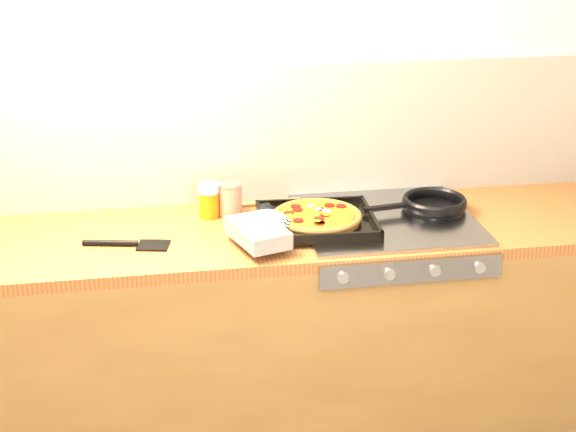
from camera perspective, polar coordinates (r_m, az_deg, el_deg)
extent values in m
plane|color=beige|center=(3.17, -2.77, 7.05)|extent=(3.20, 0.00, 3.20)
cube|color=white|center=(3.19, -2.71, 5.25)|extent=(3.20, 0.02, 0.50)
cube|color=olive|center=(3.21, -1.84, -8.65)|extent=(3.20, 0.60, 0.86)
cube|color=brown|center=(3.01, -1.94, -1.22)|extent=(3.20, 0.60, 0.04)
cube|color=gray|center=(2.84, 7.94, -3.49)|extent=(0.60, 0.03, 0.08)
cylinder|color=#A5A5AA|center=(2.77, 3.58, -3.98)|extent=(0.04, 0.02, 0.04)
cylinder|color=#A5A5AA|center=(2.81, 6.56, -3.74)|extent=(0.04, 0.02, 0.04)
cylinder|color=#A5A5AA|center=(2.85, 9.47, -3.50)|extent=(0.04, 0.02, 0.04)
cylinder|color=#A5A5AA|center=(2.90, 12.28, -3.25)|extent=(0.04, 0.02, 0.04)
cube|color=gray|center=(3.08, 6.36, -0.24)|extent=(0.60, 0.56, 0.02)
cube|color=black|center=(3.00, 1.87, -0.44)|extent=(0.40, 0.36, 0.01)
cube|color=black|center=(3.14, 1.42, 0.96)|extent=(0.39, 0.03, 0.02)
cube|color=black|center=(2.84, 2.39, -1.37)|extent=(0.39, 0.03, 0.02)
cube|color=black|center=(3.03, 5.42, 0.02)|extent=(0.03, 0.34, 0.02)
cube|color=black|center=(2.97, -1.73, -0.31)|extent=(0.03, 0.34, 0.02)
cylinder|color=olive|center=(2.99, 1.88, -0.16)|extent=(0.31, 0.31, 0.02)
torus|color=olive|center=(2.99, 1.88, 0.01)|extent=(0.32, 0.32, 0.02)
cylinder|color=orange|center=(2.99, 1.88, 0.05)|extent=(0.27, 0.27, 0.01)
cylinder|color=maroon|center=(2.98, 2.43, 0.09)|extent=(0.04, 0.04, 0.00)
cylinder|color=maroon|center=(3.05, 0.50, 0.63)|extent=(0.04, 0.04, 0.00)
cylinder|color=maroon|center=(2.91, 2.03, -0.46)|extent=(0.04, 0.04, 0.00)
cylinder|color=maroon|center=(2.98, 0.06, 0.18)|extent=(0.04, 0.04, 0.00)
cylinder|color=maroon|center=(3.06, 2.70, 0.70)|extent=(0.04, 0.04, 0.00)
cylinder|color=maroon|center=(3.03, 2.00, 0.47)|extent=(0.04, 0.04, 0.00)
cylinder|color=maroon|center=(2.92, 0.67, -0.30)|extent=(0.04, 0.04, 0.00)
cylinder|color=maroon|center=(3.05, 3.45, 0.64)|extent=(0.04, 0.04, 0.00)
cylinder|color=maroon|center=(2.91, 2.06, -0.44)|extent=(0.04, 0.04, 0.00)
cylinder|color=maroon|center=(2.94, 2.02, -0.19)|extent=(0.04, 0.04, 0.00)
cylinder|color=maroon|center=(3.02, 0.62, 0.41)|extent=(0.04, 0.04, 0.00)
ellipsoid|color=gold|center=(2.96, 0.48, 0.01)|extent=(0.03, 0.02, 0.01)
ellipsoid|color=gold|center=(2.96, 0.04, 0.04)|extent=(0.03, 0.02, 0.01)
ellipsoid|color=gold|center=(3.03, 1.59, 0.50)|extent=(0.03, 0.02, 0.01)
ellipsoid|color=gold|center=(3.06, 1.41, 0.75)|extent=(0.03, 0.02, 0.01)
ellipsoid|color=gold|center=(2.92, 1.86, -0.33)|extent=(0.03, 0.02, 0.01)
ellipsoid|color=gold|center=(2.97, 2.56, 0.09)|extent=(0.03, 0.02, 0.01)
ellipsoid|color=gold|center=(2.99, 2.30, 0.20)|extent=(0.03, 0.02, 0.01)
ellipsoid|color=gold|center=(2.95, 0.58, -0.06)|extent=(0.03, 0.02, 0.01)
ellipsoid|color=gold|center=(3.05, 1.79, 0.66)|extent=(0.03, 0.02, 0.01)
ellipsoid|color=silver|center=(3.06, 1.48, 0.69)|extent=(0.03, 0.03, 0.01)
ellipsoid|color=silver|center=(3.02, 1.96, 0.45)|extent=(0.03, 0.03, 0.01)
ellipsoid|color=silver|center=(3.01, 2.49, 0.35)|extent=(0.03, 0.03, 0.01)
cube|color=black|center=(2.83, -1.97, -1.08)|extent=(0.20, 0.26, 0.05)
ellipsoid|color=black|center=(2.93, -1.40, -0.24)|extent=(0.14, 0.14, 0.05)
cylinder|color=black|center=(2.87, -0.57, -0.79)|extent=(0.09, 0.11, 0.05)
cylinder|color=black|center=(3.17, 9.42, 0.52)|extent=(0.24, 0.24, 0.01)
torus|color=black|center=(3.17, 9.44, 0.88)|extent=(0.26, 0.26, 0.02)
cube|color=black|center=(3.09, 6.40, 0.57)|extent=(0.17, 0.04, 0.01)
cylinder|color=#AD1F0D|center=(3.10, -3.75, 1.06)|extent=(0.10, 0.10, 0.11)
cylinder|color=#B2B2B7|center=(3.09, -3.78, 2.03)|extent=(0.11, 0.11, 0.01)
cylinder|color=#B2B2B7|center=(3.12, -3.73, 0.11)|extent=(0.11, 0.11, 0.01)
cylinder|color=orange|center=(3.10, -5.13, 0.74)|extent=(0.09, 0.09, 0.09)
cylinder|color=silver|center=(3.08, -5.17, 1.82)|extent=(0.09, 0.09, 0.03)
cylinder|color=#9D8142|center=(3.20, -1.94, 0.84)|extent=(0.26, 0.03, 0.02)
ellipsoid|color=#9D8142|center=(3.23, 0.51, 1.03)|extent=(0.06, 0.04, 0.02)
cube|color=black|center=(2.89, -8.69, -1.89)|extent=(0.12, 0.10, 0.01)
cylinder|color=black|center=(2.92, -11.43, -1.72)|extent=(0.18, 0.06, 0.02)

